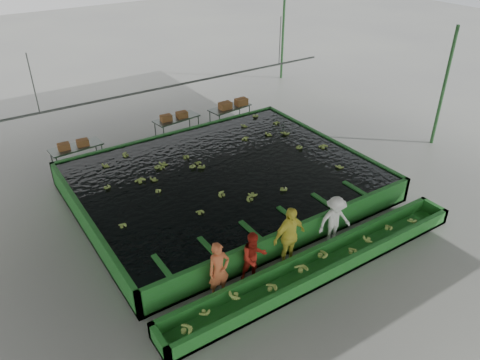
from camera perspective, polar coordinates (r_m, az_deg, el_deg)
ground at (r=15.85m, az=1.00°, el=-3.88°), size 80.00×80.00×0.00m
shed_roof at (r=13.67m, az=1.19°, el=13.70°), size 20.00×22.00×0.04m
shed_posts at (r=14.58m, az=1.09°, el=4.25°), size 20.00×22.00×5.00m
flotation_tank at (r=16.67m, az=-1.90°, el=-0.17°), size 10.00×8.00×0.90m
tank_water at (r=16.47m, az=-1.92°, el=1.02°), size 9.70×7.70×0.00m
sorting_trough at (r=13.50m, az=9.79°, el=-10.16°), size 10.00×1.00×0.50m
cableway_rail at (r=18.42m, az=-7.90°, el=11.36°), size 0.08×0.08×14.00m
rail_hanger_left at (r=16.70m, az=-23.92°, el=10.67°), size 0.04×0.04×2.00m
rail_hanger_right at (r=20.68m, az=4.89°, el=16.54°), size 0.04×0.04×2.00m
worker_a at (r=12.26m, az=-2.60°, el=-10.96°), size 0.62×0.42×1.67m
worker_b at (r=12.76m, az=1.70°, el=-9.38°), size 0.85×0.72×1.54m
worker_c at (r=13.23m, az=6.02°, el=-6.90°), size 1.14×0.53×1.90m
worker_d at (r=14.30m, az=11.47°, el=-4.89°), size 1.16×0.82×1.62m
packing_table_left at (r=19.40m, az=-19.17°, el=2.70°), size 2.03×0.92×0.90m
packing_table_mid at (r=21.01m, az=-7.67°, el=6.38°), size 2.10×1.04×0.92m
packing_table_right at (r=22.01m, az=-1.24°, el=7.79°), size 2.10×1.06×0.91m
box_stack_left at (r=19.14m, az=-19.60°, el=3.76°), size 1.17×0.41×0.25m
box_stack_mid at (r=20.70m, az=-8.02°, el=7.36°), size 1.23×0.40×0.26m
box_stack_right at (r=21.84m, az=-0.82°, el=8.91°), size 1.43×0.40×0.31m
floating_bananas at (r=17.07m, az=-3.33°, el=2.12°), size 8.15×5.56×0.11m
trough_bananas at (r=13.40m, az=9.85°, el=-9.67°), size 8.95×0.60×0.12m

